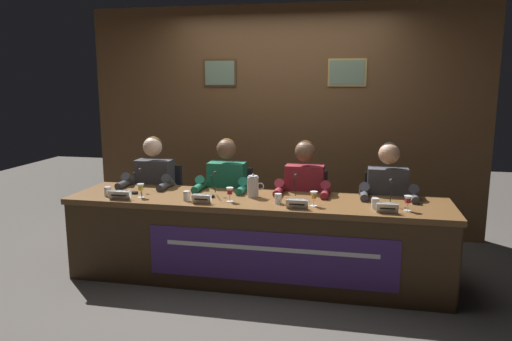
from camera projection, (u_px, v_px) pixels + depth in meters
The scene contains 28 objects.
ground_plane at pixel (256, 278), 4.39m from camera, with size 12.00×12.00×0.00m, color #4C4742.
wall_back_panelled at pixel (282, 121), 5.59m from camera, with size 4.55×0.14×2.60m.
conference_table at pixel (254, 228), 4.19m from camera, with size 3.35×0.75×0.74m.
chair_far_left at pixel (160, 210), 5.08m from camera, with size 0.44×0.45×0.89m.
panelist_far_left at pixel (152, 188), 4.84m from camera, with size 0.51×0.48×1.21m.
nameplate_far_left at pixel (120, 195), 4.21m from camera, with size 0.20×0.06×0.08m.
juice_glass_far_left at pixel (141, 188), 4.27m from camera, with size 0.06×0.06×0.12m.
water_cup_far_left at pixel (108, 192), 4.33m from camera, with size 0.06×0.06×0.08m.
microphone_far_left at pixel (137, 185), 4.45m from camera, with size 0.06×0.17×0.22m.
chair_center_left at pixel (231, 214), 4.93m from camera, with size 0.44×0.45×0.89m.
panelist_center_left at pixel (225, 192), 4.68m from camera, with size 0.51×0.48×1.21m.
nameplate_center_left at pixel (202, 199), 4.07m from camera, with size 0.16×0.06×0.08m.
juice_glass_center_left at pixel (230, 192), 4.12m from camera, with size 0.06×0.06×0.12m.
water_cup_center_left at pixel (187, 196), 4.17m from camera, with size 0.06×0.06×0.08m.
microphone_center_left at pixel (213, 188), 4.31m from camera, with size 0.06×0.17×0.22m.
chair_center_right at pixel (305, 218), 4.77m from camera, with size 0.44×0.45×0.89m.
panelist_center_right at pixel (303, 195), 4.53m from camera, with size 0.51×0.48×1.21m.
nameplate_center_right at pixel (297, 204), 3.91m from camera, with size 0.18×0.06×0.08m.
juice_glass_center_right at pixel (314, 196), 3.98m from camera, with size 0.06×0.06×0.12m.
water_cup_center_right at pixel (278, 199), 4.07m from camera, with size 0.06×0.06×0.08m.
microphone_center_right at pixel (294, 192), 4.19m from camera, with size 0.06×0.17×0.22m.
chair_far_right at pixel (385, 222), 4.62m from camera, with size 0.44×0.45×0.89m.
panelist_far_right at pixel (387, 199), 4.38m from camera, with size 0.51×0.48×1.21m.
nameplate_far_right at pixel (387, 208), 3.78m from camera, with size 0.17×0.06×0.08m.
juice_glass_far_right at pixel (408, 200), 3.83m from camera, with size 0.06×0.06×0.12m.
water_cup_far_right at pixel (375, 204), 3.91m from camera, with size 0.06×0.06×0.08m.
microphone_far_right at pixel (391, 198), 3.97m from camera, with size 0.06×0.17×0.22m.
water_pitcher_central at pixel (253, 186), 4.29m from camera, with size 0.15×0.10×0.21m.
Camera 1 is at (0.84, -4.05, 1.77)m, focal length 33.94 mm.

